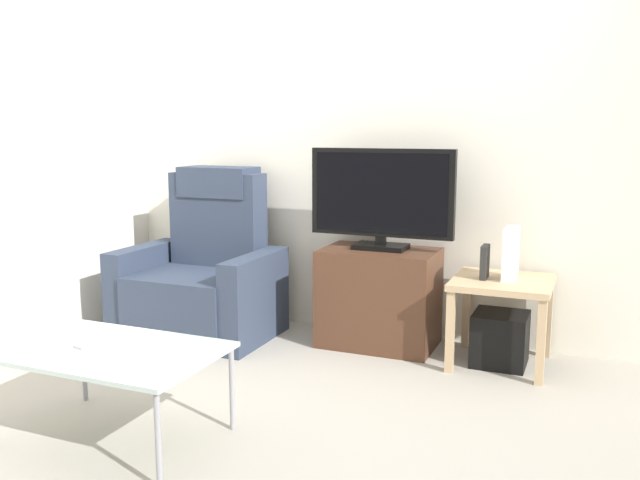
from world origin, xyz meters
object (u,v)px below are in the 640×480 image
television (381,197)px  game_console (511,254)px  book_upright (485,262)px  cell_phone (92,344)px  side_table (502,293)px  tv_stand (379,297)px  subwoofer_box (500,339)px  coffee_table (113,355)px  recliner_armchair (203,277)px

television → game_console: (0.78, -0.07, -0.28)m
book_upright → cell_phone: book_upright is taller
side_table → cell_phone: bearing=-134.0°
tv_stand → subwoofer_box: size_ratio=2.33×
book_upright → game_console: 0.15m
game_console → coffee_table: size_ratio=0.33×
tv_stand → game_console: (0.78, -0.05, 0.34)m
subwoofer_box → game_console: game_console is taller
tv_stand → recliner_armchair: (-1.15, -0.18, 0.07)m
cell_phone → recliner_armchair: bearing=119.0°
recliner_armchair → subwoofer_box: recliner_armchair is taller
recliner_armchair → side_table: size_ratio=2.00×
cell_phone → television: bearing=79.7°
book_upright → subwoofer_box: bearing=11.3°
coffee_table → game_console: bearing=48.1°
side_table → book_upright: bearing=-168.7°
television → book_upright: size_ratio=4.68×
subwoofer_box → cell_phone: 2.21m
side_table → book_upright: (-0.10, -0.02, 0.18)m
side_table → book_upright: 0.20m
tv_stand → cell_phone: bearing=-115.4°
television → game_console: television is taller
side_table → coffee_table: side_table is taller
television → subwoofer_box: (0.75, -0.08, -0.78)m
television → side_table: television is taller
side_table → subwoofer_box: bearing=-116.6°
television → side_table: (0.75, -0.08, -0.51)m
subwoofer_box → cell_phone: bearing=-134.0°
recliner_armchair → tv_stand: bearing=17.5°
side_table → coffee_table: 2.12m
recliner_armchair → cell_phone: size_ratio=7.20×
game_console → cell_phone: bearing=-134.5°
cell_phone → game_console: bearing=60.3°
television → coffee_table: size_ratio=0.99×
recliner_armchair → subwoofer_box: bearing=12.0°
tv_stand → subwoofer_box: tv_stand is taller
side_table → game_console: size_ratio=1.84×
television → game_console: size_ratio=3.04×
tv_stand → television: size_ratio=0.78×
television → subwoofer_box: television is taller
television → recliner_armchair: size_ratio=0.83×
subwoofer_box → book_upright: bearing=-168.7°
recliner_armchair → television: bearing=18.4°
television → book_upright: television is taller
television → subwoofer_box: 1.08m
game_console → coffee_table: (-1.44, -1.60, -0.27)m
recliner_armchair → side_table: recliner_armchair is taller
recliner_armchair → cell_phone: 1.50m
game_console → cell_phone: (-1.56, -1.59, -0.24)m
side_table → game_console: 0.23m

